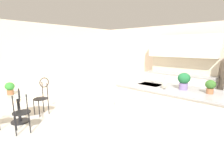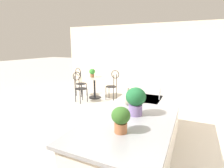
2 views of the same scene
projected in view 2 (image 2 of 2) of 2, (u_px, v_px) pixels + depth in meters
The scene contains 12 objects.
ground_plane at pixel (102, 141), 3.52m from camera, with size 40.00×40.00×0.00m, color beige.
wall_left_window at pixel (152, 59), 7.00m from camera, with size 0.12×7.80×2.70m, color beige.
kitchen_island at pixel (140, 135), 2.80m from camera, with size 2.80×1.06×0.92m.
bistro_table at pixel (95, 86), 6.33m from camera, with size 0.80×0.80×0.74m.
chair_near_window at pixel (80, 81), 6.62m from camera, with size 0.45×0.51×1.04m.
chair_by_island at pixel (113, 84), 6.11m from camera, with size 0.40×0.49×1.04m.
chair_toward_desk at pixel (79, 86), 5.79m from camera, with size 0.52×0.49×1.04m.
sink_faucet at pixel (160, 94), 3.09m from camera, with size 0.02×0.02×0.22m, color #B2B5BA.
potted_plant_on_table at pixel (92, 72), 6.34m from camera, with size 0.22×0.22×0.31m.
potted_plant_counter_far at pixel (121, 118), 1.91m from camera, with size 0.21×0.21×0.29m.
potted_plant_counter_near at pixel (136, 99), 2.39m from camera, with size 0.27×0.27×0.39m.
vase_on_counter at pixel (128, 98), 2.82m from camera, with size 0.13×0.13×0.29m.
Camera 2 is at (2.81, 1.53, 1.85)m, focal length 28.29 mm.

